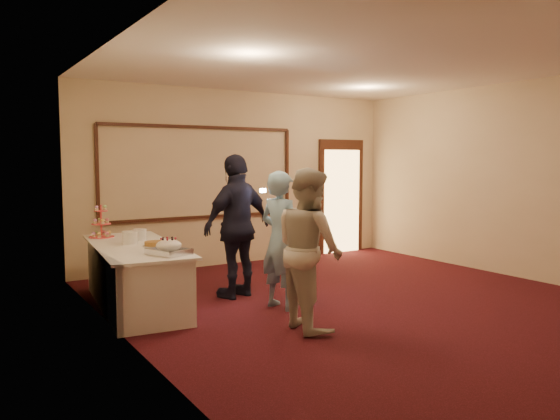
{
  "coord_description": "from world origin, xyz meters",
  "views": [
    {
      "loc": [
        -4.52,
        -4.96,
        1.81
      ],
      "look_at": [
        -0.73,
        1.1,
        1.15
      ],
      "focal_mm": 35.0,
      "sensor_mm": 36.0,
      "label": 1
    }
  ],
  "objects_px": {
    "plate_stack_b": "(140,235)",
    "guest": "(238,226)",
    "cupcake_stand": "(101,225)",
    "woman": "(309,248)",
    "tart": "(155,244)",
    "buffet_table": "(135,276)",
    "plate_stack_a": "(130,238)",
    "pavlova_tray": "(169,248)",
    "man": "(281,240)"
  },
  "relations": [
    {
      "from": "plate_stack_a",
      "to": "plate_stack_b",
      "type": "height_order",
      "value": "plate_stack_a"
    },
    {
      "from": "cupcake_stand",
      "to": "woman",
      "type": "height_order",
      "value": "woman"
    },
    {
      "from": "buffet_table",
      "to": "pavlova_tray",
      "type": "bearing_deg",
      "value": -82.42
    },
    {
      "from": "plate_stack_a",
      "to": "tart",
      "type": "xyz_separation_m",
      "value": [
        0.21,
        -0.33,
        -0.05
      ]
    },
    {
      "from": "plate_stack_a",
      "to": "man",
      "type": "bearing_deg",
      "value": -35.55
    },
    {
      "from": "woman",
      "to": "guest",
      "type": "xyz_separation_m",
      "value": [
        -0.03,
        1.6,
        0.08
      ]
    },
    {
      "from": "cupcake_stand",
      "to": "buffet_table",
      "type": "bearing_deg",
      "value": -78.63
    },
    {
      "from": "pavlova_tray",
      "to": "man",
      "type": "bearing_deg",
      "value": -5.7
    },
    {
      "from": "plate_stack_b",
      "to": "tart",
      "type": "distance_m",
      "value": 0.57
    },
    {
      "from": "woman",
      "to": "tart",
      "type": "bearing_deg",
      "value": 42.84
    },
    {
      "from": "buffet_table",
      "to": "guest",
      "type": "xyz_separation_m",
      "value": [
        1.3,
        -0.23,
        0.55
      ]
    },
    {
      "from": "man",
      "to": "guest",
      "type": "distance_m",
      "value": 0.8
    },
    {
      "from": "plate_stack_a",
      "to": "man",
      "type": "distance_m",
      "value": 1.86
    },
    {
      "from": "cupcake_stand",
      "to": "guest",
      "type": "bearing_deg",
      "value": -36.99
    },
    {
      "from": "buffet_table",
      "to": "cupcake_stand",
      "type": "xyz_separation_m",
      "value": [
        -0.18,
        0.88,
        0.56
      ]
    },
    {
      "from": "buffet_table",
      "to": "woman",
      "type": "bearing_deg",
      "value": -54.01
    },
    {
      "from": "plate_stack_a",
      "to": "plate_stack_b",
      "type": "xyz_separation_m",
      "value": [
        0.2,
        0.25,
        -0.01
      ]
    },
    {
      "from": "tart",
      "to": "man",
      "type": "xyz_separation_m",
      "value": [
        1.31,
        -0.76,
        0.04
      ]
    },
    {
      "from": "pavlova_tray",
      "to": "plate_stack_b",
      "type": "distance_m",
      "value": 1.2
    },
    {
      "from": "man",
      "to": "cupcake_stand",
      "type": "bearing_deg",
      "value": 25.97
    },
    {
      "from": "plate_stack_b",
      "to": "guest",
      "type": "relative_size",
      "value": 0.09
    },
    {
      "from": "cupcake_stand",
      "to": "pavlova_tray",
      "type": "bearing_deg",
      "value": -80.5
    },
    {
      "from": "plate_stack_a",
      "to": "tart",
      "type": "relative_size",
      "value": 0.65
    },
    {
      "from": "plate_stack_a",
      "to": "plate_stack_b",
      "type": "bearing_deg",
      "value": 50.48
    },
    {
      "from": "tart",
      "to": "woman",
      "type": "bearing_deg",
      "value": -54.0
    },
    {
      "from": "plate_stack_a",
      "to": "woman",
      "type": "xyz_separation_m",
      "value": [
        1.36,
        -1.91,
        0.01
      ]
    },
    {
      "from": "plate_stack_b",
      "to": "man",
      "type": "bearing_deg",
      "value": -45.39
    },
    {
      "from": "plate_stack_a",
      "to": "pavlova_tray",
      "type": "bearing_deg",
      "value": -81.25
    },
    {
      "from": "buffet_table",
      "to": "plate_stack_a",
      "type": "bearing_deg",
      "value": 110.58
    },
    {
      "from": "plate_stack_b",
      "to": "guest",
      "type": "height_order",
      "value": "guest"
    },
    {
      "from": "pavlova_tray",
      "to": "woman",
      "type": "bearing_deg",
      "value": -38.44
    },
    {
      "from": "buffet_table",
      "to": "pavlova_tray",
      "type": "relative_size",
      "value": 4.88
    },
    {
      "from": "tart",
      "to": "guest",
      "type": "bearing_deg",
      "value": 0.57
    },
    {
      "from": "pavlova_tray",
      "to": "cupcake_stand",
      "type": "distance_m",
      "value": 1.77
    },
    {
      "from": "tart",
      "to": "buffet_table",
      "type": "bearing_deg",
      "value": 125.92
    },
    {
      "from": "man",
      "to": "woman",
      "type": "height_order",
      "value": "woman"
    },
    {
      "from": "buffet_table",
      "to": "plate_stack_a",
      "type": "xyz_separation_m",
      "value": [
        -0.03,
        0.08,
        0.46
      ]
    },
    {
      "from": "cupcake_stand",
      "to": "plate_stack_a",
      "type": "relative_size",
      "value": 2.49
    },
    {
      "from": "pavlova_tray",
      "to": "woman",
      "type": "xyz_separation_m",
      "value": [
        1.21,
        -0.96,
        0.02
      ]
    },
    {
      "from": "buffet_table",
      "to": "pavlova_tray",
      "type": "height_order",
      "value": "pavlova_tray"
    },
    {
      "from": "man",
      "to": "guest",
      "type": "xyz_separation_m",
      "value": [
        -0.18,
        0.77,
        0.1
      ]
    },
    {
      "from": "plate_stack_a",
      "to": "tart",
      "type": "bearing_deg",
      "value": -57.51
    },
    {
      "from": "pavlova_tray",
      "to": "guest",
      "type": "xyz_separation_m",
      "value": [
        1.19,
        0.63,
        0.1
      ]
    },
    {
      "from": "plate_stack_b",
      "to": "guest",
      "type": "distance_m",
      "value": 1.26
    },
    {
      "from": "pavlova_tray",
      "to": "man",
      "type": "xyz_separation_m",
      "value": [
        1.37,
        -0.14,
        -0.01
      ]
    },
    {
      "from": "cupcake_stand",
      "to": "plate_stack_b",
      "type": "relative_size",
      "value": 2.73
    },
    {
      "from": "buffet_table",
      "to": "plate_stack_b",
      "type": "distance_m",
      "value": 0.59
    },
    {
      "from": "man",
      "to": "plate_stack_a",
      "type": "bearing_deg",
      "value": 38.99
    },
    {
      "from": "pavlova_tray",
      "to": "plate_stack_a",
      "type": "relative_size",
      "value": 2.66
    },
    {
      "from": "tart",
      "to": "plate_stack_b",
      "type": "bearing_deg",
      "value": 90.33
    }
  ]
}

